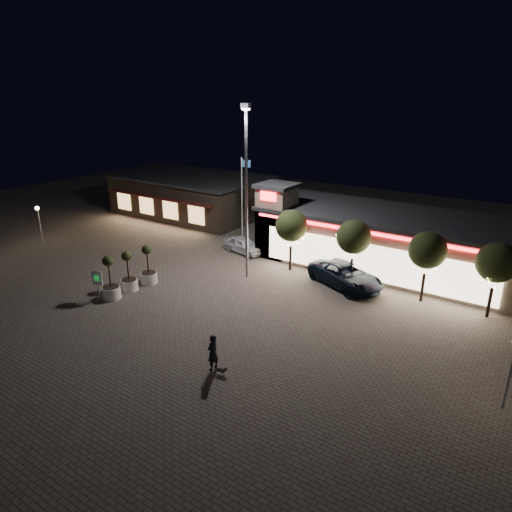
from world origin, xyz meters
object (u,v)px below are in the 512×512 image
Objects in this scene: white_sedan at (243,245)px; pedestrian at (213,352)px; planter_left at (129,278)px; planter_mid at (111,285)px; pickup_truck at (345,275)px; valet_sign at (97,281)px.

white_sedan is 17.54m from pedestrian.
planter_mid is (0.06, -1.60, 0.05)m from planter_left.
planter_left reaches higher than pickup_truck.
pickup_truck is 1.47× the size of white_sedan.
planter_mid is 1.01m from valet_sign.
white_sedan is 12.61m from planter_mid.
planter_left is 1.60m from planter_mid.
planter_mid reaches higher than planter_left.
valet_sign reaches higher than pickup_truck.
pedestrian is (-1.22, -13.36, 0.14)m from pickup_truck.
white_sedan is (-10.15, 1.74, -0.14)m from pickup_truck.
pickup_truck is 2.05× the size of planter_left.
white_sedan is at bearing 104.54° from pickup_truck.
pedestrian is 11.20m from planter_mid.
pickup_truck is 1.94× the size of planter_mid.
valet_sign reaches higher than white_sedan.
valet_sign is (-12.33, -11.52, 0.69)m from pickup_truck.
planter_left is (-10.95, 4.24, -0.07)m from pedestrian.
valet_sign is at bearing -178.11° from white_sedan.
white_sedan is at bearing 79.49° from planter_left.
planter_mid reaches higher than pickup_truck.
pedestrian is 0.66× the size of planter_left.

